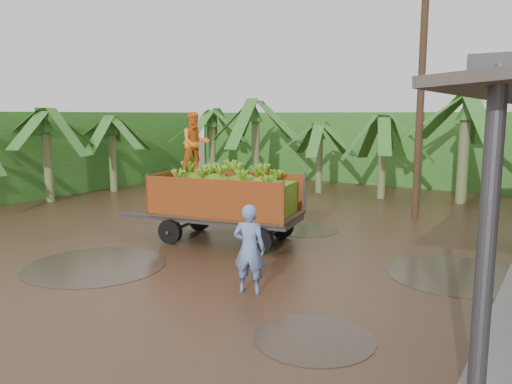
# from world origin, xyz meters

# --- Properties ---
(ground) EXTENTS (100.00, 100.00, 0.00)m
(ground) POSITION_xyz_m (0.00, 0.00, 0.00)
(ground) COLOR black
(ground) RESTS_ON ground
(hedge_north) EXTENTS (22.00, 3.00, 3.60)m
(hedge_north) POSITION_xyz_m (-2.00, 16.00, 1.80)
(hedge_north) COLOR #2D661E
(hedge_north) RESTS_ON ground
(hedge_west) EXTENTS (3.00, 18.00, 3.60)m
(hedge_west) POSITION_xyz_m (-14.00, 4.00, 1.80)
(hedge_west) COLOR #2D661E
(hedge_west) RESTS_ON ground
(banana_trailer) EXTENTS (5.65, 2.65, 3.56)m
(banana_trailer) POSITION_xyz_m (-2.00, 1.55, 1.25)
(banana_trailer) COLOR #BB4F1A
(banana_trailer) RESTS_ON ground
(man_blue) EXTENTS (0.74, 0.60, 1.77)m
(man_blue) POSITION_xyz_m (0.80, -1.51, 0.89)
(man_blue) COLOR #6783BC
(man_blue) RESTS_ON ground
(utility_pole) EXTENTS (1.20, 0.24, 7.85)m
(utility_pole) POSITION_xyz_m (1.62, 7.48, 3.98)
(utility_pole) COLOR #47301E
(utility_pole) RESTS_ON ground
(banana_plants) EXTENTS (24.92, 20.33, 4.46)m
(banana_plants) POSITION_xyz_m (-5.30, 7.04, 1.89)
(banana_plants) COLOR #2D661E
(banana_plants) RESTS_ON ground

